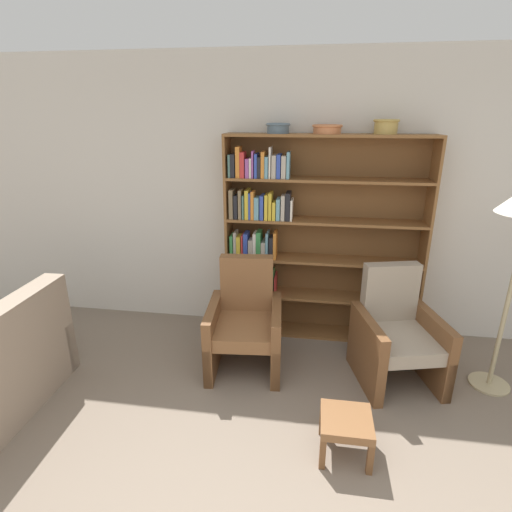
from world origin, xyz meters
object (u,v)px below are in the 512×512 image
Objects in this scene: bowl_copper at (278,127)px; footstool at (346,424)px; bowl_terracotta at (327,128)px; armchair_leather at (245,323)px; armchair_cushioned at (396,335)px; bookshelf at (302,238)px; bowl_slate at (386,126)px.

bowl_copper is 0.65× the size of footstool.
footstool is (0.21, -1.58, -1.82)m from bowl_terracotta.
armchair_cushioned is (1.31, -0.00, 0.00)m from armchair_leather.
armchair_cushioned is (0.85, -0.66, -0.62)m from bookshelf.
bowl_copper is at bearing 112.19° from footstool.
bowl_slate reaches higher than bowl_terracotta.
armchair_leather and armchair_cushioned have the same top height.
armchair_leather reaches higher than footstool.
bowl_terracotta reaches higher than armchair_cushioned.
armchair_cushioned is 1.05m from footstool.
armchair_leather is 1.27m from footstool.
bookshelf is 1.07m from bowl_copper.
bowl_terracotta is 1.21× the size of bowl_slate.
armchair_cushioned is at bearing 174.70° from armchair_leather.
armchair_cushioned reaches higher than footstool.
bowl_terracotta reaches higher than footstool.
bowl_slate reaches higher than bowl_copper.
armchair_leather is at bearing -14.40° from armchair_cushioned.
bowl_copper is at bearing 180.00° from bowl_slate.
bowl_slate is at bearing -89.89° from armchair_cushioned.
bookshelf is at bearing 179.00° from bowl_slate.
bookshelf is 1.26m from bowl_slate.
bowl_terracotta is 0.28× the size of armchair_leather.
bowl_terracotta is 0.28× the size of armchair_cushioned.
bowl_copper is 2.09m from armchair_cushioned.
bowl_slate is (0.50, 0.00, 0.03)m from bowl_terracotta.
bowl_slate is at bearing 0.00° from bowl_terracotta.
armchair_cushioned is (0.67, -0.65, -1.65)m from bowl_terracotta.
bowl_terracotta is at bearing -3.70° from bookshelf.
bookshelf is 2.07× the size of armchair_cushioned.
bookshelf is 7.48× the size of bowl_terracotta.
bowl_copper is 0.94m from bowl_slate.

